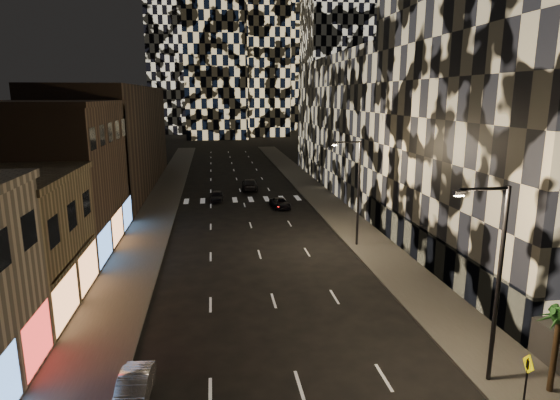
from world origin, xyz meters
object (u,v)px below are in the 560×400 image
object	(u,v)px
streetlight_near	(495,272)
car_dark_rightlane	(280,203)
car_dark_midlane	(217,196)
streetlight_far	(356,186)
ped_sign	(527,373)
car_silver_parked	(134,390)
palm_tree	(559,322)
car_dark_oncoming	(250,184)

from	to	relation	value
streetlight_near	car_dark_rightlane	world-z (taller)	streetlight_near
car_dark_midlane	car_dark_rightlane	world-z (taller)	car_dark_midlane
streetlight_far	ped_sign	size ratio (longest dim) A/B	3.56
streetlight_near	streetlight_far	xyz separation A→B (m)	(0.00, 20.00, 0.00)
streetlight_far	streetlight_near	bearing A→B (deg)	-90.00
streetlight_far	car_silver_parked	xyz separation A→B (m)	(-15.55, -19.19, -4.74)
car_silver_parked	ped_sign	world-z (taller)	ped_sign
car_dark_rightlane	palm_tree	world-z (taller)	palm_tree
car_dark_oncoming	ped_sign	size ratio (longest dim) A/B	2.06
ped_sign	palm_tree	xyz separation A→B (m)	(2.03, 1.05, 1.57)
streetlight_near	ped_sign	distance (m)	4.16
car_silver_parked	palm_tree	world-z (taller)	palm_tree
car_dark_oncoming	streetlight_near	bearing A→B (deg)	101.75
streetlight_near	car_dark_midlane	world-z (taller)	streetlight_near
car_silver_parked	ped_sign	size ratio (longest dim) A/B	1.46
car_dark_oncoming	ped_sign	xyz separation A→B (m)	(7.39, -48.41, 1.10)
streetlight_far	car_dark_midlane	distance (m)	23.24
streetlight_far	car_dark_rightlane	bearing A→B (deg)	106.29
streetlight_far	palm_tree	world-z (taller)	streetlight_far
car_silver_parked	car_dark_rightlane	world-z (taller)	car_silver_parked
car_dark_rightlane	ped_sign	size ratio (longest dim) A/B	1.61
streetlight_near	car_silver_parked	world-z (taller)	streetlight_near
car_silver_parked	palm_tree	bearing A→B (deg)	-3.70
car_dark_rightlane	palm_tree	bearing A→B (deg)	-85.02
car_silver_parked	car_dark_rightlane	xyz separation A→B (m)	(11.20, 34.10, -0.04)
ped_sign	car_dark_rightlane	bearing A→B (deg)	107.54
streetlight_far	palm_tree	size ratio (longest dim) A/B	2.27
streetlight_far	car_silver_parked	bearing A→B (deg)	-129.02
car_dark_midlane	car_dark_oncoming	xyz separation A→B (m)	(4.61, 6.61, 0.12)
streetlight_near	car_dark_oncoming	xyz separation A→B (m)	(-6.99, 46.19, -4.60)
streetlight_near	streetlight_far	size ratio (longest dim) A/B	1.00
car_silver_parked	car_dark_oncoming	size ratio (longest dim) A/B	0.71
car_dark_midlane	car_dark_rightlane	distance (m)	8.62
car_dark_midlane	ped_sign	distance (m)	43.50
car_dark_midlane	ped_sign	size ratio (longest dim) A/B	1.46
car_dark_rightlane	palm_tree	distance (m)	36.81
streetlight_far	car_dark_oncoming	world-z (taller)	streetlight_far
car_dark_midlane	car_dark_rightlane	size ratio (longest dim) A/B	0.91
car_dark_rightlane	car_dark_oncoming	bearing A→B (deg)	97.45
streetlight_near	car_dark_midlane	distance (m)	41.52
car_dark_oncoming	car_dark_rightlane	size ratio (longest dim) A/B	1.28
car_silver_parked	car_dark_oncoming	distance (m)	46.19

